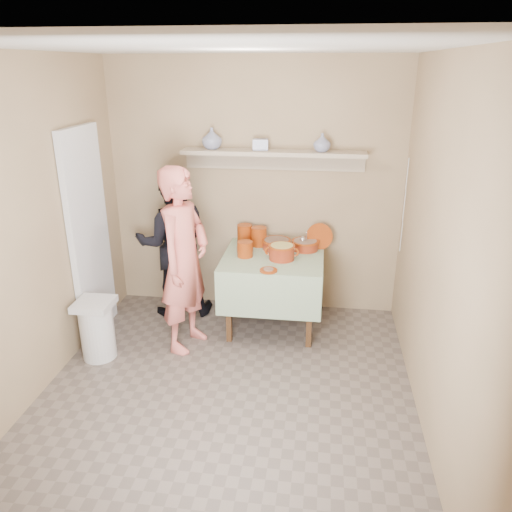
% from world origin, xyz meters
% --- Properties ---
extents(ground, '(3.50, 3.50, 0.00)m').
position_xyz_m(ground, '(0.00, 0.00, 0.00)').
color(ground, '#62554D').
rests_on(ground, ground).
extents(tile_panel, '(0.06, 0.70, 2.00)m').
position_xyz_m(tile_panel, '(-1.46, 0.95, 1.00)').
color(tile_panel, silver).
rests_on(tile_panel, ground).
extents(plate_stack_a, '(0.15, 0.15, 0.20)m').
position_xyz_m(plate_stack_a, '(-0.08, 1.58, 0.86)').
color(plate_stack_a, maroon).
rests_on(plate_stack_a, serving_table).
extents(plate_stack_b, '(0.16, 0.16, 0.19)m').
position_xyz_m(plate_stack_b, '(0.07, 1.54, 0.86)').
color(plate_stack_b, maroon).
rests_on(plate_stack_b, serving_table).
extents(bowl_stack, '(0.15, 0.15, 0.15)m').
position_xyz_m(bowl_stack, '(-0.02, 1.21, 0.84)').
color(bowl_stack, maroon).
rests_on(bowl_stack, serving_table).
extents(empty_bowl, '(0.16, 0.16, 0.05)m').
position_xyz_m(empty_bowl, '(-0.04, 1.35, 0.79)').
color(empty_bowl, maroon).
rests_on(empty_bowl, serving_table).
extents(propped_lid, '(0.28, 0.15, 0.26)m').
position_xyz_m(propped_lid, '(0.69, 1.56, 0.88)').
color(propped_lid, maroon).
rests_on(propped_lid, serving_table).
extents(vase_right, '(0.21, 0.21, 0.17)m').
position_xyz_m(vase_right, '(0.67, 1.61, 1.81)').
color(vase_right, navy).
rests_on(vase_right, wall_shelf).
extents(vase_left, '(0.21, 0.21, 0.21)m').
position_xyz_m(vase_left, '(-0.41, 1.64, 1.82)').
color(vase_left, navy).
rests_on(vase_left, wall_shelf).
extents(ceramic_box, '(0.16, 0.12, 0.11)m').
position_xyz_m(ceramic_box, '(0.08, 1.63, 1.77)').
color(ceramic_box, navy).
rests_on(ceramic_box, wall_shelf).
extents(person_cook, '(0.56, 0.71, 1.71)m').
position_xyz_m(person_cook, '(-0.51, 0.80, 0.85)').
color(person_cook, '#D9675D').
rests_on(person_cook, ground).
extents(person_helper, '(0.91, 0.80, 1.58)m').
position_xyz_m(person_helper, '(-0.80, 1.43, 0.79)').
color(person_helper, black).
rests_on(person_helper, ground).
extents(room_shell, '(3.04, 3.54, 2.62)m').
position_xyz_m(room_shell, '(0.00, 0.00, 1.61)').
color(room_shell, '#9F8461').
rests_on(room_shell, ground).
extents(serving_table, '(0.97, 0.97, 0.76)m').
position_xyz_m(serving_table, '(0.25, 1.28, 0.64)').
color(serving_table, '#4C2D16').
rests_on(serving_table, ground).
extents(cazuela_meat_a, '(0.30, 0.30, 0.10)m').
position_xyz_m(cazuela_meat_a, '(0.26, 1.47, 0.82)').
color(cazuela_meat_a, maroon).
rests_on(cazuela_meat_a, serving_table).
extents(cazuela_meat_b, '(0.28, 0.28, 0.10)m').
position_xyz_m(cazuela_meat_b, '(0.55, 1.48, 0.82)').
color(cazuela_meat_b, maroon).
rests_on(cazuela_meat_b, serving_table).
extents(ladle, '(0.08, 0.26, 0.19)m').
position_xyz_m(ladle, '(0.53, 1.47, 0.87)').
color(ladle, silver).
rests_on(ladle, cazuela_meat_b).
extents(cazuela_rice, '(0.33, 0.25, 0.14)m').
position_xyz_m(cazuela_rice, '(0.34, 1.19, 0.85)').
color(cazuela_rice, maroon).
rests_on(cazuela_rice, serving_table).
extents(front_plate, '(0.16, 0.16, 0.03)m').
position_xyz_m(front_plate, '(0.25, 0.87, 0.77)').
color(front_plate, maroon).
rests_on(front_plate, serving_table).
extents(wall_shelf, '(1.80, 0.25, 0.21)m').
position_xyz_m(wall_shelf, '(0.20, 1.65, 1.67)').
color(wall_shelf, tan).
rests_on(wall_shelf, room_shell).
extents(trash_bin, '(0.32, 0.32, 0.56)m').
position_xyz_m(trash_bin, '(-1.25, 0.47, 0.28)').
color(trash_bin, silver).
rests_on(trash_bin, ground).
extents(electrical_cord, '(0.01, 0.05, 0.90)m').
position_xyz_m(electrical_cord, '(1.47, 1.48, 1.25)').
color(electrical_cord, silver).
rests_on(electrical_cord, wall_shelf).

